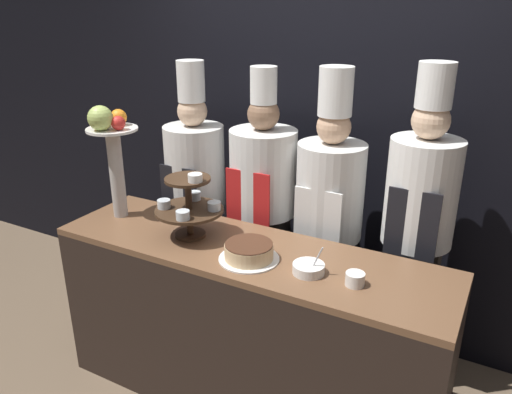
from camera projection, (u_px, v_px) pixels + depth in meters
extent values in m
cube|color=black|center=(321.00, 125.00, 3.16)|extent=(10.00, 0.06, 2.80)
cube|color=black|center=(247.00, 330.00, 2.72)|extent=(2.10, 0.58, 0.92)
cube|color=brown|center=(247.00, 252.00, 2.55)|extent=(2.10, 0.58, 0.03)
cylinder|color=#3D2819|center=(190.00, 234.00, 2.68)|extent=(0.16, 0.16, 0.02)
cylinder|color=#3D2819|center=(189.00, 207.00, 2.62)|extent=(0.04, 0.04, 0.33)
cylinder|color=#3D2819|center=(189.00, 210.00, 2.63)|extent=(0.36, 0.36, 0.02)
cylinder|color=#3D2819|center=(188.00, 179.00, 2.57)|extent=(0.24, 0.24, 0.02)
cylinder|color=silver|center=(183.00, 215.00, 2.49)|extent=(0.07, 0.07, 0.04)
cylinder|color=beige|center=(183.00, 216.00, 2.50)|extent=(0.06, 0.06, 0.03)
cylinder|color=silver|center=(214.00, 206.00, 2.61)|extent=(0.07, 0.07, 0.04)
cylinder|color=green|center=(214.00, 207.00, 2.61)|extent=(0.06, 0.06, 0.03)
cylinder|color=silver|center=(194.00, 196.00, 2.74)|extent=(0.07, 0.07, 0.04)
cylinder|color=red|center=(194.00, 197.00, 2.75)|extent=(0.06, 0.06, 0.03)
cylinder|color=silver|center=(164.00, 204.00, 2.63)|extent=(0.07, 0.07, 0.04)
cylinder|color=gold|center=(164.00, 205.00, 2.63)|extent=(0.06, 0.06, 0.03)
cylinder|color=white|center=(195.00, 178.00, 2.50)|extent=(0.07, 0.07, 0.04)
cylinder|color=#B2ADA8|center=(117.00, 174.00, 2.85)|extent=(0.08, 0.08, 0.51)
cylinder|color=white|center=(112.00, 129.00, 2.75)|extent=(0.28, 0.28, 0.01)
sphere|color=red|center=(118.00, 123.00, 2.69)|extent=(0.08, 0.08, 0.08)
sphere|color=orange|center=(119.00, 117.00, 2.80)|extent=(0.09, 0.09, 0.09)
sphere|color=orange|center=(99.00, 120.00, 2.75)|extent=(0.08, 0.08, 0.08)
sphere|color=#ADC160|center=(100.00, 118.00, 2.67)|extent=(0.14, 0.14, 0.14)
cylinder|color=white|center=(249.00, 259.00, 2.43)|extent=(0.30, 0.30, 0.01)
cylinder|color=#E0BC89|center=(249.00, 251.00, 2.42)|extent=(0.24, 0.24, 0.07)
cylinder|color=#472819|center=(249.00, 244.00, 2.41)|extent=(0.23, 0.23, 0.01)
cylinder|color=white|center=(355.00, 279.00, 2.20)|extent=(0.09, 0.09, 0.06)
cylinder|color=white|center=(309.00, 268.00, 2.31)|extent=(0.15, 0.15, 0.05)
cylinder|color=#BCBCC1|center=(317.00, 257.00, 2.26)|extent=(0.05, 0.01, 0.11)
cube|color=#28282D|center=(199.00, 263.00, 3.53)|extent=(0.29, 0.16, 0.81)
cylinder|color=silver|center=(195.00, 170.00, 3.28)|extent=(0.39, 0.39, 0.58)
cube|color=black|center=(179.00, 195.00, 3.17)|extent=(0.27, 0.01, 0.37)
sphere|color=#DBB28E|center=(192.00, 111.00, 3.14)|extent=(0.19, 0.19, 0.19)
cylinder|color=white|center=(191.00, 81.00, 3.07)|extent=(0.17, 0.17, 0.25)
cube|color=#38332D|center=(263.00, 275.00, 3.29)|extent=(0.31, 0.17, 0.90)
cylinder|color=white|center=(263.00, 172.00, 3.03)|extent=(0.41, 0.41, 0.53)
cube|color=red|center=(248.00, 199.00, 2.91)|extent=(0.29, 0.01, 0.34)
sphere|color=#846047|center=(263.00, 114.00, 2.90)|extent=(0.19, 0.19, 0.19)
cylinder|color=white|center=(264.00, 85.00, 2.84)|extent=(0.16, 0.16, 0.21)
cube|color=#38332D|center=(324.00, 296.00, 3.11)|extent=(0.29, 0.16, 0.84)
cylinder|color=silver|center=(330.00, 191.00, 2.85)|extent=(0.39, 0.39, 0.56)
cube|color=white|center=(317.00, 221.00, 2.74)|extent=(0.27, 0.01, 0.36)
sphere|color=tan|center=(334.00, 127.00, 2.72)|extent=(0.19, 0.19, 0.19)
cylinder|color=white|center=(336.00, 91.00, 2.65)|extent=(0.19, 0.19, 0.26)
cube|color=#38332D|center=(406.00, 313.00, 2.87)|extent=(0.28, 0.15, 0.91)
cylinder|color=white|center=(422.00, 193.00, 2.60)|extent=(0.37, 0.37, 0.57)
cube|color=black|center=(412.00, 225.00, 2.50)|extent=(0.26, 0.01, 0.37)
sphere|color=#DBB28E|center=(431.00, 121.00, 2.46)|extent=(0.19, 0.19, 0.19)
cylinder|color=white|center=(435.00, 85.00, 2.40)|extent=(0.18, 0.18, 0.22)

